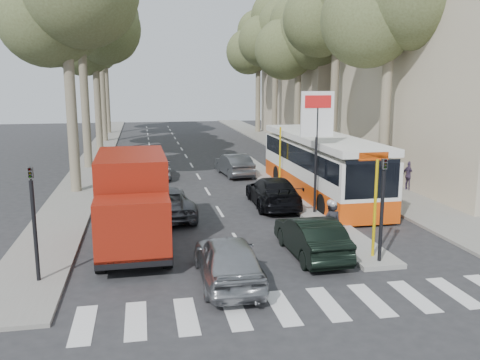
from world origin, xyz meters
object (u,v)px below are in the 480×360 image
at_px(silver_hatchback, 228,259).
at_px(red_truck, 132,200).
at_px(dark_hatchback, 311,236).
at_px(motorcycle, 331,224).
at_px(city_bus, 320,163).

xyz_separation_m(silver_hatchback, red_truck, (-2.85, 3.97, 1.05)).
relative_size(dark_hatchback, red_truck, 0.67).
bearing_deg(dark_hatchback, motorcycle, -139.85).
xyz_separation_m(dark_hatchback, motorcycle, (1.11, 0.98, 0.10)).
bearing_deg(dark_hatchback, red_truck, -20.26).
height_order(silver_hatchback, city_bus, city_bus).
distance_m(dark_hatchback, city_bus, 9.74).
distance_m(silver_hatchback, dark_hatchback, 3.75).
xyz_separation_m(dark_hatchback, city_bus, (3.53, 9.02, 1.03)).
relative_size(red_truck, city_bus, 0.51).
distance_m(dark_hatchback, motorcycle, 1.48).
xyz_separation_m(city_bus, motorcycle, (-2.42, -8.05, -0.93)).
bearing_deg(dark_hatchback, silver_hatchback, 28.39).
distance_m(dark_hatchback, red_truck, 6.56).
xyz_separation_m(red_truck, motorcycle, (7.22, -1.15, -1.00)).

